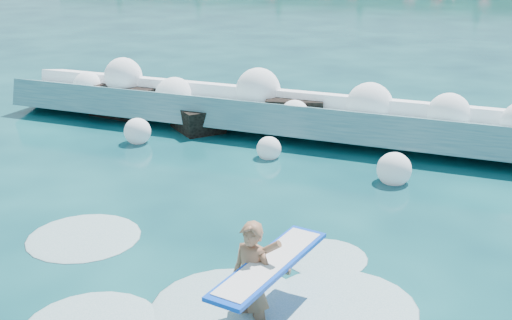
% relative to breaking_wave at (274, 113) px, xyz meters
% --- Properties ---
extents(ground, '(200.00, 200.00, 0.00)m').
position_rel_breaking_wave_xyz_m(ground, '(0.32, -7.97, -0.52)').
color(ground, '#072D39').
rests_on(ground, ground).
extents(breaking_wave, '(17.35, 2.73, 1.50)m').
position_rel_breaking_wave_xyz_m(breaking_wave, '(0.00, 0.00, 0.00)').
color(breaking_wave, teal).
rests_on(breaking_wave, ground).
extents(rock_cluster, '(7.81, 3.03, 1.19)m').
position_rel_breaking_wave_xyz_m(rock_cluster, '(-2.52, -0.08, -0.14)').
color(rock_cluster, black).
rests_on(rock_cluster, ground).
extents(surfer_with_board, '(1.18, 3.06, 1.94)m').
position_rel_breaking_wave_xyz_m(surfer_with_board, '(3.31, -9.68, 0.19)').
color(surfer_with_board, '#9D6749').
rests_on(surfer_with_board, ground).
extents(wave_spray, '(14.66, 4.43, 1.94)m').
position_rel_breaking_wave_xyz_m(wave_spray, '(0.11, -0.19, 0.40)').
color(wave_spray, white).
rests_on(wave_spray, ground).
extents(surf_foam, '(9.23, 5.36, 0.13)m').
position_rel_breaking_wave_xyz_m(surf_foam, '(2.49, -9.28, -0.52)').
color(surf_foam, silver).
rests_on(surf_foam, ground).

